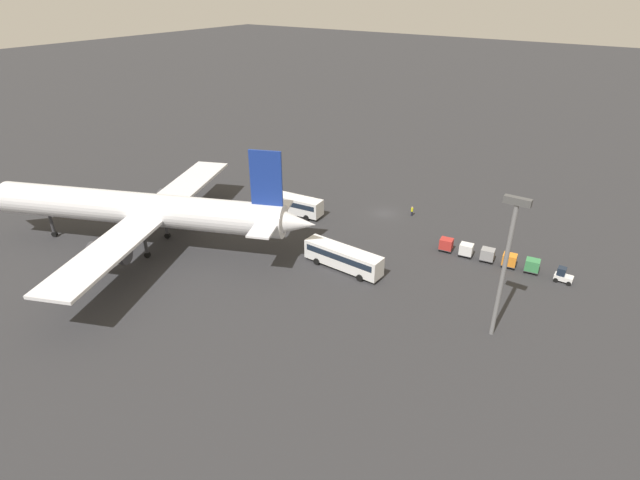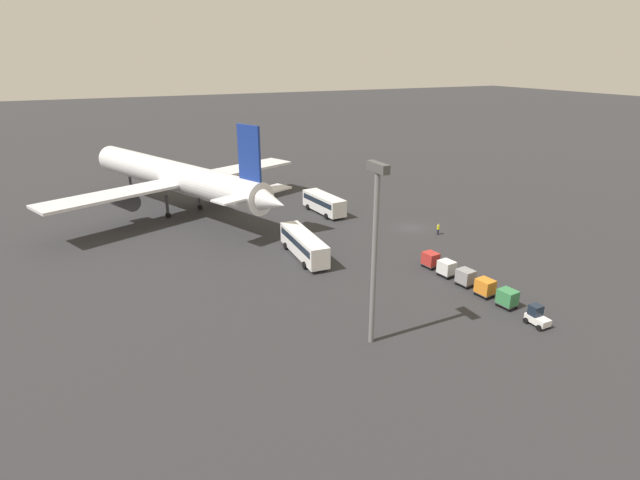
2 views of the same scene
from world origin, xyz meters
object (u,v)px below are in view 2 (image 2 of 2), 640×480
object	(u,v)px
cargo_cart_grey	(465,277)
cargo_cart_orange	(485,287)
shuttle_bus_far	(304,244)
shuttle_bus_near	(324,202)
cargo_cart_green	(507,298)
baggage_tug	(537,316)
cargo_cart_red	(431,259)
worker_person	(438,229)
airplane	(176,177)
cargo_cart_white	(447,268)

from	to	relation	value
cargo_cart_grey	cargo_cart_orange	bearing A→B (deg)	-176.93
shuttle_bus_far	shuttle_bus_near	bearing A→B (deg)	-30.75
shuttle_bus_near	cargo_cart_orange	size ratio (longest dim) A/B	4.77
cargo_cart_green	cargo_cart_grey	size ratio (longest dim) A/B	1.00
baggage_tug	cargo_cart_red	world-z (taller)	baggage_tug
shuttle_bus_far	worker_person	distance (m)	22.46
cargo_cart_grey	cargo_cart_red	size ratio (longest dim) A/B	1.00
airplane	cargo_cart_red	world-z (taller)	airplane
worker_person	cargo_cart_white	xyz separation A→B (m)	(-13.04, 8.85, 0.32)
cargo_cart_orange	worker_person	bearing A→B (deg)	-23.42
cargo_cart_red	worker_person	bearing A→B (deg)	-42.07
shuttle_bus_near	cargo_cart_green	world-z (taller)	shuttle_bus_near
cargo_cart_grey	cargo_cart_green	bearing A→B (deg)	-175.77
shuttle_bus_far	cargo_cart_green	size ratio (longest dim) A/B	5.59
shuttle_bus_near	cargo_cart_white	xyz separation A→B (m)	(-30.68, -2.24, -0.76)
baggage_tug	shuttle_bus_far	bearing A→B (deg)	26.80
cargo_cart_green	airplane	bearing A→B (deg)	26.60
airplane	shuttle_bus_far	size ratio (longest dim) A/B	4.24
shuttle_bus_near	baggage_tug	distance (m)	44.36
cargo_cart_red	shuttle_bus_far	bearing A→B (deg)	52.61
airplane	cargo_cart_green	world-z (taller)	airplane
shuttle_bus_near	worker_person	distance (m)	20.87
worker_person	cargo_cart_red	size ratio (longest dim) A/B	0.79
cargo_cart_orange	cargo_cart_red	world-z (taller)	same
cargo_cart_orange	cargo_cart_grey	bearing A→B (deg)	3.07
airplane	cargo_cart_green	size ratio (longest dim) A/B	23.71
baggage_tug	cargo_cart_white	world-z (taller)	baggage_tug
worker_person	shuttle_bus_far	bearing A→B (deg)	88.93
cargo_cart_orange	cargo_cart_grey	distance (m)	3.14
airplane	cargo_cart_grey	bearing A→B (deg)	-173.35
cargo_cart_orange	cargo_cart_green	bearing A→B (deg)	-174.61
baggage_tug	cargo_cart_green	world-z (taller)	baggage_tug
worker_person	shuttle_bus_near	bearing A→B (deg)	32.13
airplane	cargo_cart_green	bearing A→B (deg)	-175.99
worker_person	cargo_cart_grey	xyz separation A→B (m)	(-16.18, 8.53, 0.32)
shuttle_bus_near	worker_person	size ratio (longest dim) A/B	6.03
cargo_cart_grey	cargo_cart_white	distance (m)	3.16
shuttle_bus_near	cargo_cart_orange	world-z (taller)	shuttle_bus_near
airplane	cargo_cart_grey	world-z (taller)	airplane
shuttle_bus_far	cargo_cart_red	size ratio (longest dim) A/B	5.59
shuttle_bus_far	baggage_tug	xyz separation A→B (m)	(-27.02, -14.32, -1.05)
airplane	cargo_cart_red	size ratio (longest dim) A/B	23.71
cargo_cart_green	worker_person	bearing A→B (deg)	-19.76
cargo_cart_green	cargo_cart_orange	distance (m)	3.15
baggage_tug	cargo_cart_grey	distance (m)	10.44
baggage_tug	cargo_cart_green	bearing A→B (deg)	-1.69
shuttle_bus_near	cargo_cart_white	size ratio (longest dim) A/B	4.77
airplane	cargo_cart_red	distance (m)	46.81
shuttle_bus_far	cargo_cart_white	xyz separation A→B (m)	(-13.46, -13.58, -0.80)
airplane	worker_person	bearing A→B (deg)	-153.35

